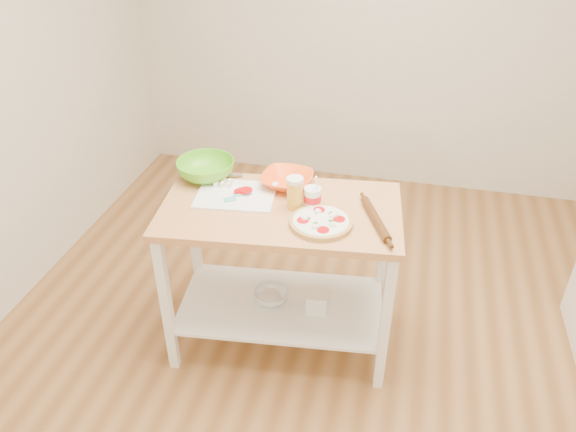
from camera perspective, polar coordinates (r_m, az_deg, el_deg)
The scene contains 13 objects.
room_shell at distance 2.36m, azimuth 5.28°, elevation 6.69°, with size 4.04×4.54×2.74m.
prep_island at distance 2.95m, azimuth -0.74°, elevation -3.25°, with size 1.27×0.78×0.90m.
pizza at distance 2.67m, azimuth 3.38°, elevation -0.59°, with size 0.30×0.30×0.05m.
cutting_board at distance 2.91m, azimuth -5.34°, elevation 2.22°, with size 0.43×0.34×0.04m.
spatula at distance 2.88m, azimuth -5.26°, elevation 1.95°, with size 0.13×0.12×0.01m.
knife at distance 3.07m, azimuth -7.86°, elevation 3.97°, with size 0.26×0.13×0.01m.
orange_bowl at distance 2.98m, azimuth -0.10°, elevation 3.65°, with size 0.27×0.27×0.07m, color #FF5919.
green_bowl at distance 3.09m, azimuth -8.36°, elevation 4.74°, with size 0.31×0.31×0.10m, color #55B31B.
beer_pint at distance 2.76m, azimuth 0.71°, elevation 2.37°, with size 0.08×0.08×0.17m.
yogurt_tub at distance 2.79m, azimuth 2.49°, elevation 1.90°, with size 0.09×0.09×0.19m.
rolling_pin at distance 2.71m, azimuth 8.90°, elevation -0.32°, with size 0.04×0.04×0.36m, color #4E2C12.
shelf_glass_bowl at distance 3.20m, azimuth -1.73°, elevation -8.12°, with size 0.20×0.20×0.06m, color silver.
shelf_bin at distance 3.13m, azimuth 2.96°, elevation -8.66°, with size 0.11×0.11×0.11m, color white.
Camera 1 is at (0.28, -2.10, 2.39)m, focal length 35.00 mm.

